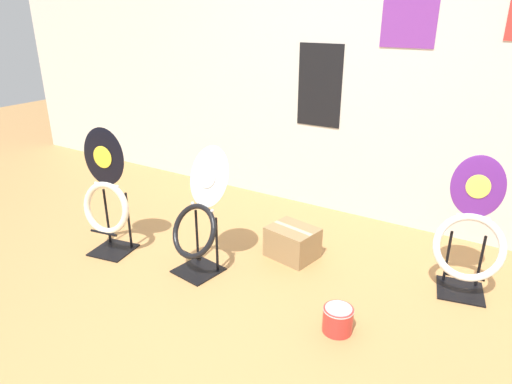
# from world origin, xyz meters

# --- Properties ---
(ground_plane) EXTENTS (14.00, 14.00, 0.00)m
(ground_plane) POSITION_xyz_m (0.00, 0.00, 0.00)
(ground_plane) COLOR #B7844C
(wall_back) EXTENTS (8.00, 0.07, 2.60)m
(wall_back) POSITION_xyz_m (0.00, 2.12, 1.30)
(wall_back) COLOR silver
(wall_back) RESTS_ON ground_plane
(toilet_seat_display_purple_note) EXTENTS (0.45, 0.34, 0.88)m
(toilet_seat_display_purple_note) POSITION_xyz_m (1.21, 1.33, 0.38)
(toilet_seat_display_purple_note) COLOR black
(toilet_seat_display_purple_note) RESTS_ON ground_plane
(toilet_seat_display_white_plain) EXTENTS (0.40, 0.40, 0.86)m
(toilet_seat_display_white_plain) POSITION_xyz_m (-0.37, 0.67, 0.42)
(toilet_seat_display_white_plain) COLOR black
(toilet_seat_display_white_plain) RESTS_ON ground_plane
(toilet_seat_display_jazz_black) EXTENTS (0.40, 0.33, 0.94)m
(toilet_seat_display_jazz_black) POSITION_xyz_m (-1.09, 0.51, 0.43)
(toilet_seat_display_jazz_black) COLOR black
(toilet_seat_display_jazz_black) RESTS_ON ground_plane
(paint_can) EXTENTS (0.17, 0.17, 0.15)m
(paint_can) POSITION_xyz_m (0.69, 0.55, 0.08)
(paint_can) COLOR red
(paint_can) RESTS_ON ground_plane
(storage_box) EXTENTS (0.38, 0.33, 0.23)m
(storage_box) POSITION_xyz_m (0.08, 1.15, 0.11)
(storage_box) COLOR #93754C
(storage_box) RESTS_ON ground_plane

